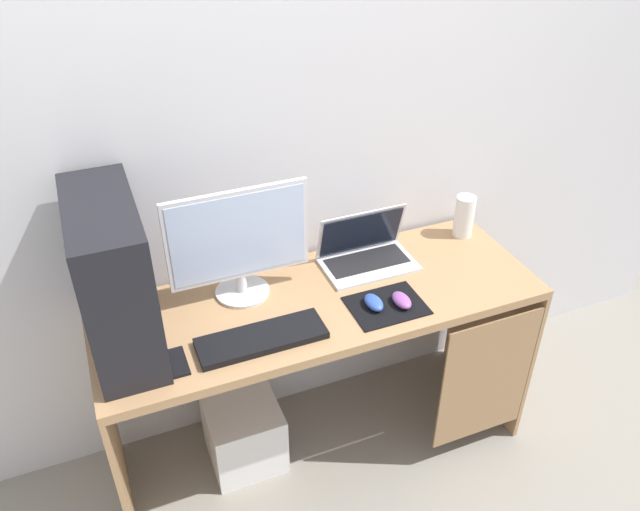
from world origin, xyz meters
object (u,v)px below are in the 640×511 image
(pc_tower, at_px, (114,278))
(speaker, at_px, (464,216))
(keyboard, at_px, (262,338))
(cell_phone, at_px, (176,363))
(mouse_left, at_px, (374,302))
(subwoofer, at_px, (244,433))
(monitor, at_px, (239,243))
(mouse_right, at_px, (402,300))
(laptop, at_px, (366,253))

(pc_tower, relative_size, speaker, 2.94)
(keyboard, xyz_separation_m, cell_phone, (-0.28, -0.00, -0.01))
(mouse_left, distance_m, cell_phone, 0.69)
(speaker, relative_size, subwoofer, 0.61)
(speaker, bearing_deg, pc_tower, -173.70)
(speaker, bearing_deg, monitor, -177.05)
(speaker, bearing_deg, mouse_right, -144.65)
(monitor, relative_size, cell_phone, 3.79)
(pc_tower, distance_m, mouse_right, 0.95)
(speaker, xyz_separation_m, mouse_right, (-0.45, -0.32, -0.06))
(mouse_right, bearing_deg, subwoofer, 160.48)
(pc_tower, xyz_separation_m, mouse_right, (0.91, -0.17, -0.23))
(subwoofer, bearing_deg, pc_tower, -175.25)
(keyboard, xyz_separation_m, mouse_right, (0.51, -0.01, 0.01))
(pc_tower, distance_m, cell_phone, 0.32)
(monitor, xyz_separation_m, mouse_right, (0.49, -0.27, -0.19))
(laptop, relative_size, keyboard, 0.83)
(pc_tower, bearing_deg, subwoofer, 4.75)
(laptop, distance_m, subwoofer, 0.88)
(pc_tower, bearing_deg, cell_phone, -53.11)
(mouse_left, relative_size, subwoofer, 0.34)
(mouse_left, bearing_deg, mouse_right, -14.74)
(monitor, bearing_deg, mouse_right, -28.61)
(monitor, distance_m, keyboard, 0.33)
(mouse_left, xyz_separation_m, mouse_right, (0.09, -0.03, 0.00))
(laptop, height_order, mouse_right, laptop)
(monitor, height_order, speaker, monitor)
(keyboard, bearing_deg, subwoofer, 103.99)
(cell_phone, xyz_separation_m, subwoofer, (0.23, 0.19, -0.64))
(pc_tower, relative_size, mouse_left, 5.28)
(laptop, distance_m, mouse_right, 0.29)
(pc_tower, height_order, monitor, pc_tower)
(laptop, xyz_separation_m, mouse_right, (0.00, -0.29, -0.02))
(laptop, height_order, speaker, laptop)
(pc_tower, xyz_separation_m, laptop, (0.91, 0.12, -0.21))
(cell_phone, bearing_deg, mouse_right, -0.35)
(monitor, xyz_separation_m, cell_phone, (-0.29, -0.26, -0.21))
(pc_tower, xyz_separation_m, mouse_left, (0.81, -0.14, -0.23))
(keyboard, relative_size, subwoofer, 1.49)
(pc_tower, bearing_deg, mouse_right, -10.42)
(pc_tower, relative_size, keyboard, 1.21)
(monitor, height_order, mouse_right, monitor)
(cell_phone, bearing_deg, laptop, 19.68)
(keyboard, xyz_separation_m, subwoofer, (-0.05, 0.19, -0.65))
(laptop, distance_m, mouse_left, 0.28)
(mouse_left, bearing_deg, pc_tower, 170.09)
(mouse_left, bearing_deg, speaker, 28.32)
(laptop, height_order, mouse_left, laptop)
(keyboard, bearing_deg, laptop, 29.06)
(monitor, xyz_separation_m, laptop, (0.49, 0.02, -0.17))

